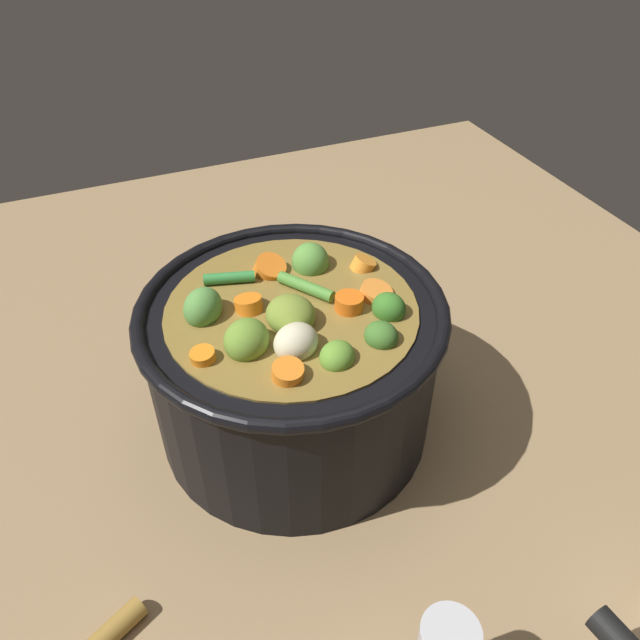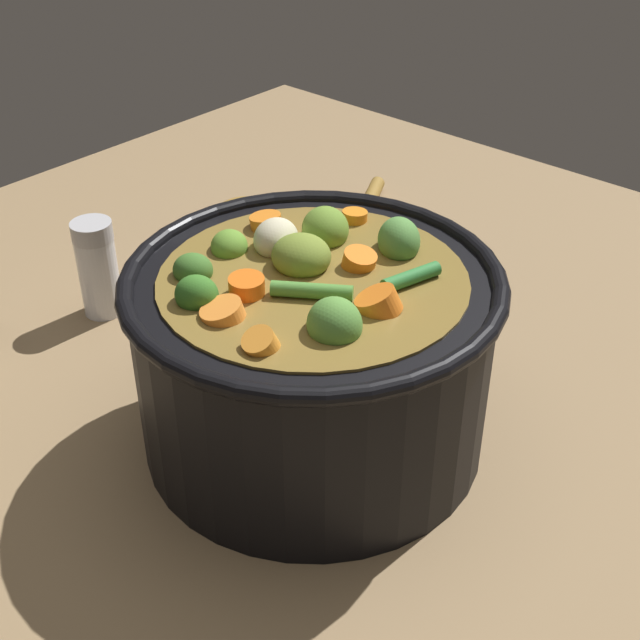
# 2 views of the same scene
# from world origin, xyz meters

# --- Properties ---
(ground_plane) EXTENTS (1.10, 1.10, 0.00)m
(ground_plane) POSITION_xyz_m (0.00, 0.00, 0.00)
(ground_plane) COLOR #8C704C
(cooking_pot) EXTENTS (0.26, 0.26, 0.16)m
(cooking_pot) POSITION_xyz_m (-0.00, -0.00, 0.07)
(cooking_pot) COLOR black
(cooking_pot) RESTS_ON ground_plane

